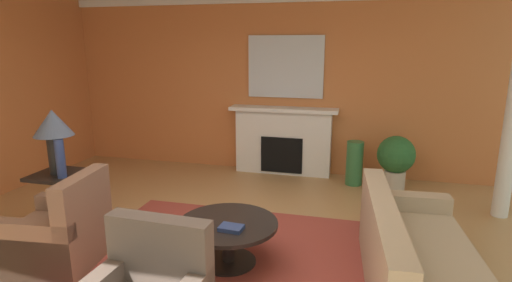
{
  "coord_description": "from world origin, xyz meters",
  "views": [
    {
      "loc": [
        1.43,
        -3.66,
        2.17
      ],
      "look_at": [
        0.21,
        1.1,
        1.0
      ],
      "focal_mm": 28.75,
      "sensor_mm": 36.0,
      "label": 1
    }
  ],
  "objects": [
    {
      "name": "ground_plane",
      "position": [
        0.0,
        0.0,
        0.0
      ],
      "size": [
        9.41,
        9.41,
        0.0
      ],
      "primitive_type": "plane",
      "color": "tan"
    },
    {
      "name": "wall_fireplace",
      "position": [
        0.0,
        3.19,
        1.48
      ],
      "size": [
        7.83,
        0.12,
        2.95
      ],
      "primitive_type": "cube",
      "color": "#CC723D",
      "rests_on": "ground_plane"
    },
    {
      "name": "area_rug",
      "position": [
        0.22,
        -0.09,
        0.01
      ],
      "size": [
        3.19,
        2.67,
        0.01
      ],
      "primitive_type": "cube",
      "color": "#993D33",
      "rests_on": "ground_plane"
    },
    {
      "name": "fireplace",
      "position": [
        0.19,
        2.98,
        0.54
      ],
      "size": [
        1.8,
        0.35,
        1.14
      ],
      "color": "white",
      "rests_on": "ground_plane"
    },
    {
      "name": "mantel_mirror",
      "position": [
        0.19,
        3.1,
        1.8
      ],
      "size": [
        1.26,
        0.04,
        1.02
      ],
      "primitive_type": "cube",
      "color": "silver"
    },
    {
      "name": "sofa",
      "position": [
        1.98,
        -0.25,
        0.3
      ],
      "size": [
        1.05,
        2.16,
        0.85
      ],
      "color": "tan",
      "rests_on": "ground_plane"
    },
    {
      "name": "armchair_near_window",
      "position": [
        -1.4,
        -0.51,
        0.31
      ],
      "size": [
        0.88,
        0.88,
        0.95
      ],
      "color": "brown",
      "rests_on": "ground_plane"
    },
    {
      "name": "coffee_table",
      "position": [
        0.22,
        -0.09,
        0.34
      ],
      "size": [
        1.0,
        1.0,
        0.45
      ],
      "color": "black",
      "rests_on": "ground_plane"
    },
    {
      "name": "side_table",
      "position": [
        -1.93,
        0.17,
        0.4
      ],
      "size": [
        0.56,
        0.56,
        0.7
      ],
      "color": "black",
      "rests_on": "ground_plane"
    },
    {
      "name": "table_lamp",
      "position": [
        -1.93,
        0.17,
        1.22
      ],
      "size": [
        0.44,
        0.44,
        0.75
      ],
      "color": "black",
      "rests_on": "side_table"
    },
    {
      "name": "vase_on_side_table",
      "position": [
        -1.78,
        0.05,
        0.92
      ],
      "size": [
        0.1,
        0.1,
        0.44
      ],
      "primitive_type": "cylinder",
      "color": "navy",
      "rests_on": "side_table"
    },
    {
      "name": "vase_tall_corner",
      "position": [
        1.39,
        2.68,
        0.35
      ],
      "size": [
        0.26,
        0.26,
        0.69
      ],
      "primitive_type": "cylinder",
      "color": "#33703D",
      "rests_on": "ground_plane"
    },
    {
      "name": "book_red_cover",
      "position": [
        0.31,
        -0.25,
        0.47
      ],
      "size": [
        0.23,
        0.18,
        0.04
      ],
      "primitive_type": "cube",
      "rotation": [
        0.0,
        0.0,
        -0.07
      ],
      "color": "navy",
      "rests_on": "coffee_table"
    },
    {
      "name": "potted_plant",
      "position": [
        1.99,
        2.59,
        0.49
      ],
      "size": [
        0.56,
        0.56,
        0.83
      ],
      "color": "#BCB29E",
      "rests_on": "ground_plane"
    }
  ]
}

